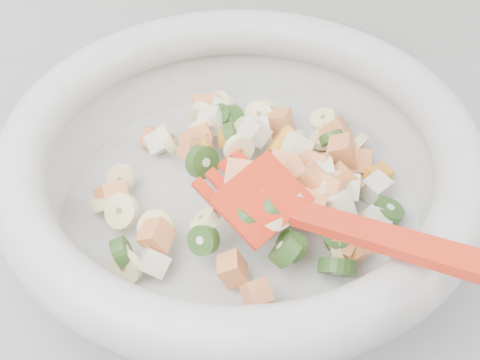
{
  "coord_description": "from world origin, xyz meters",
  "views": [
    {
      "loc": [
        -0.0,
        1.13,
        1.31
      ],
      "look_at": [
        -0.0,
        1.49,
        0.95
      ],
      "focal_mm": 50.0,
      "sensor_mm": 36.0,
      "label": 1
    }
  ],
  "objects": [
    {
      "name": "mixing_bowl",
      "position": [
        -0.0,
        1.49,
        0.96
      ],
      "size": [
        0.37,
        0.38,
        0.15
      ],
      "color": "silver",
      "rests_on": "counter"
    }
  ]
}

